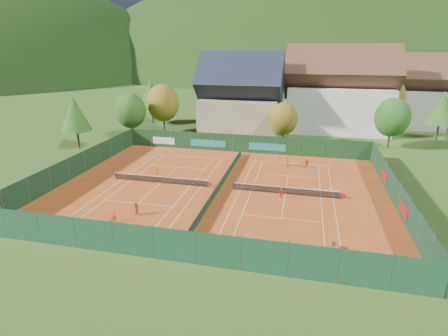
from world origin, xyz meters
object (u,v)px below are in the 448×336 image
at_px(player_left_mid, 136,209).
at_px(chalet, 241,100).
at_px(ball_hopper, 334,244).
at_px(player_left_near, 114,216).
at_px(hotel_block_a, 338,95).
at_px(hotel_block_b, 403,96).
at_px(player_right_near, 281,193).
at_px(player_right_far_a, 287,161).
at_px(player_right_far_b, 306,163).
at_px(player_left_far, 157,172).

bearing_deg(player_left_mid, chalet, 107.48).
distance_m(ball_hopper, player_left_near, 21.16).
distance_m(chalet, hotel_block_a, 19.94).
xyz_separation_m(hotel_block_b, player_right_near, (-22.42, -45.30, -5.98)).
xyz_separation_m(player_right_near, player_right_far_a, (-0.10, 11.83, 0.10)).
xyz_separation_m(chalet, ball_hopper, (15.82, -41.30, -6.07)).
bearing_deg(player_right_near, hotel_block_b, 24.64).
height_order(chalet, hotel_block_b, chalet).
distance_m(ball_hopper, player_left_mid, 19.76).
bearing_deg(player_right_far_b, player_left_far, 3.94).
relative_size(ball_hopper, player_left_far, 0.55).
distance_m(player_left_near, player_left_far, 12.74).
bearing_deg(chalet, player_right_far_b, -55.76).
xyz_separation_m(hotel_block_a, player_right_far_b, (-5.66, -25.61, -6.69)).
bearing_deg(player_left_mid, ball_hopper, 16.67).
distance_m(player_left_far, player_right_far_a, 18.83).
relative_size(hotel_block_a, player_right_far_a, 14.55).
bearing_deg(ball_hopper, player_right_far_a, 103.73).
height_order(player_right_near, player_right_far_a, player_right_far_a).
bearing_deg(player_left_near, hotel_block_b, 15.43).
height_order(hotel_block_a, player_right_near, hotel_block_a).
bearing_deg(chalet, player_right_near, -71.32).
relative_size(player_left_near, player_right_far_a, 0.85).
bearing_deg(player_right_far_b, hotel_block_b, -140.17).
height_order(player_left_mid, player_right_far_b, player_left_mid).
bearing_deg(player_left_near, player_right_far_a, 13.95).
bearing_deg(player_left_mid, hotel_block_a, 86.22).
distance_m(hotel_block_b, player_right_far_a, 40.76).
bearing_deg(player_left_near, player_right_far_b, 9.12).
xyz_separation_m(ball_hopper, player_right_far_b, (-2.47, 21.69, 0.14)).
height_order(hotel_block_b, player_left_far, hotel_block_b).
bearing_deg(hotel_block_a, player_left_mid, -116.84).
bearing_deg(player_right_far_a, chalet, -93.22).
relative_size(hotel_block_a, player_left_mid, 14.97).
height_order(player_left_far, player_right_near, player_left_far).
relative_size(player_right_near, player_right_far_a, 0.87).
distance_m(player_left_far, player_right_far_b, 21.35).
height_order(hotel_block_a, player_left_near, hotel_block_a).
height_order(hotel_block_a, player_left_mid, hotel_block_a).
height_order(chalet, hotel_block_a, hotel_block_a).
height_order(chalet, player_left_near, chalet).
bearing_deg(player_right_far_b, player_right_near, 56.85).
relative_size(player_left_mid, player_right_near, 1.12).
xyz_separation_m(player_left_near, player_right_near, (15.91, 9.63, 0.02)).
bearing_deg(hotel_block_b, chalet, -157.01).
bearing_deg(player_left_far, player_left_near, 80.52).
height_order(hotel_block_a, player_right_far_a, hotel_block_a).
bearing_deg(player_right_near, player_left_far, 130.57).
distance_m(hotel_block_b, player_left_near, 67.25).
distance_m(player_right_near, player_right_far_b, 12.01).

